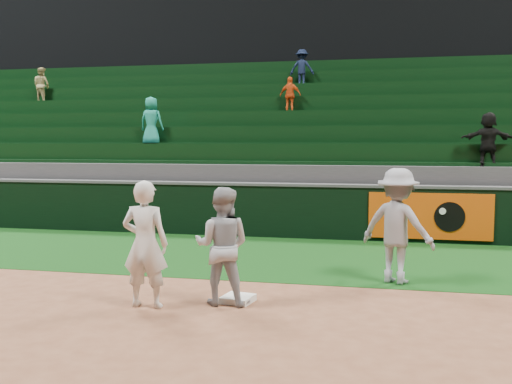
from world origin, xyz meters
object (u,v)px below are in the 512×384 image
at_px(first_baseman, 145,244).
at_px(baserunner, 222,246).
at_px(base_coach, 397,226).
at_px(first_base, 238,299).

xyz_separation_m(first_baseman, baserunner, (0.96, 0.36, -0.05)).
relative_size(baserunner, base_coach, 0.89).
bearing_deg(first_base, baserunner, -149.25).
height_order(first_base, base_coach, base_coach).
distance_m(first_baseman, baserunner, 1.03).
height_order(first_base, baserunner, baserunner).
relative_size(first_base, first_baseman, 0.23).
xyz_separation_m(first_baseman, base_coach, (3.32, 2.02, 0.05)).
distance_m(first_baseman, base_coach, 3.89).
bearing_deg(base_coach, baserunner, 59.22).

